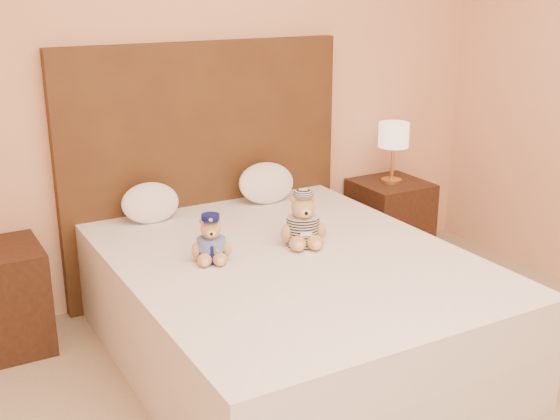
# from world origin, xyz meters

# --- Properties ---
(bed) EXTENTS (1.60, 2.00, 0.55)m
(bed) POSITION_xyz_m (0.00, 1.20, 0.28)
(bed) COLOR white
(bed) RESTS_ON ground
(headboard) EXTENTS (1.75, 0.08, 1.50)m
(headboard) POSITION_xyz_m (0.00, 2.21, 0.75)
(headboard) COLOR #492F15
(headboard) RESTS_ON ground
(nightstand_left) EXTENTS (0.45, 0.45, 0.55)m
(nightstand_left) POSITION_xyz_m (-1.25, 2.00, 0.28)
(nightstand_left) COLOR #381F11
(nightstand_left) RESTS_ON ground
(nightstand_right) EXTENTS (0.45, 0.45, 0.55)m
(nightstand_right) POSITION_xyz_m (1.25, 2.00, 0.28)
(nightstand_right) COLOR #381F11
(nightstand_right) RESTS_ON ground
(lamp) EXTENTS (0.20, 0.20, 0.40)m
(lamp) POSITION_xyz_m (1.25, 2.00, 0.85)
(lamp) COLOR gold
(lamp) RESTS_ON nightstand_right
(teddy_police) EXTENTS (0.26, 0.25, 0.23)m
(teddy_police) POSITION_xyz_m (-0.36, 1.33, 0.67)
(teddy_police) COLOR #B17944
(teddy_police) RESTS_ON bed
(teddy_prisoner) EXTENTS (0.31, 0.30, 0.27)m
(teddy_prisoner) POSITION_xyz_m (0.13, 1.30, 0.69)
(teddy_prisoner) COLOR #B17944
(teddy_prisoner) RESTS_ON bed
(pillow_left) EXTENTS (0.33, 0.21, 0.23)m
(pillow_left) POSITION_xyz_m (-0.41, 2.03, 0.67)
(pillow_left) COLOR white
(pillow_left) RESTS_ON bed
(pillow_right) EXTENTS (0.36, 0.24, 0.26)m
(pillow_right) POSITION_xyz_m (0.32, 2.03, 0.68)
(pillow_right) COLOR white
(pillow_right) RESTS_ON bed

